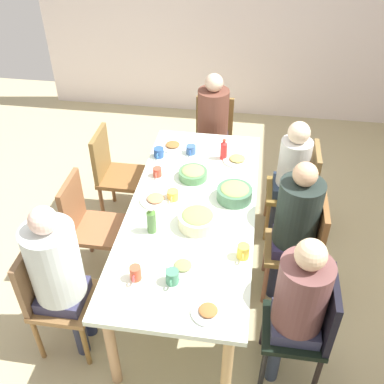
{
  "coord_description": "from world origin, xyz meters",
  "views": [
    {
      "loc": [
        2.52,
        0.38,
        2.9
      ],
      "look_at": [
        0.0,
        0.0,
        0.91
      ],
      "focal_mm": 41.95,
      "sensor_mm": 36.0,
      "label": 1
    }
  ],
  "objects_px": {
    "chair_1": "(87,222)",
    "chair_4": "(113,170)",
    "person_0": "(291,171)",
    "chair_2": "(303,244)",
    "plate_2": "(183,267)",
    "bowl_2": "(235,193)",
    "person_6": "(213,122)",
    "bowl_0": "(197,219)",
    "cup_1": "(243,252)",
    "cup_4": "(135,273)",
    "cup_6": "(191,150)",
    "chair_3": "(52,293)",
    "chair_6": "(213,136)",
    "person_2": "(295,220)",
    "person_5": "(299,301)",
    "plate_1": "(208,312)",
    "person_3": "(58,269)",
    "dining_table": "(192,216)",
    "cup_3": "(173,195)",
    "chair_0": "(299,187)",
    "bowl_1": "(193,173)",
    "cup_0": "(172,277)",
    "plate_0": "(237,160)",
    "bottle_1": "(151,221)",
    "plate_4": "(156,199)",
    "cup_2": "(159,153)",
    "plate_3": "(173,146)",
    "chair_5": "(308,324)",
    "bottle_0": "(224,150)"
  },
  "relations": [
    {
      "from": "bottle_0",
      "to": "plate_0",
      "type": "bearing_deg",
      "value": 78.8
    },
    {
      "from": "person_5",
      "to": "plate_2",
      "type": "xyz_separation_m",
      "value": [
        -0.12,
        -0.73,
        0.05
      ]
    },
    {
      "from": "chair_0",
      "to": "bowl_1",
      "type": "distance_m",
      "value": 1.01
    },
    {
      "from": "person_5",
      "to": "cup_6",
      "type": "xyz_separation_m",
      "value": [
        -1.45,
        -0.88,
        0.07
      ]
    },
    {
      "from": "chair_0",
      "to": "plate_3",
      "type": "xyz_separation_m",
      "value": [
        -0.09,
        -1.14,
        0.26
      ]
    },
    {
      "from": "cup_1",
      "to": "bottle_1",
      "type": "xyz_separation_m",
      "value": [
        -0.16,
        -0.64,
        0.05
      ]
    },
    {
      "from": "chair_3",
      "to": "plate_2",
      "type": "relative_size",
      "value": 4.36
    },
    {
      "from": "person_0",
      "to": "chair_1",
      "type": "distance_m",
      "value": 1.76
    },
    {
      "from": "person_2",
      "to": "chair_5",
      "type": "bearing_deg",
      "value": 7.05
    },
    {
      "from": "person_0",
      "to": "chair_2",
      "type": "height_order",
      "value": "person_0"
    },
    {
      "from": "dining_table",
      "to": "cup_3",
      "type": "xyz_separation_m",
      "value": [
        -0.08,
        -0.16,
        0.11
      ]
    },
    {
      "from": "plate_3",
      "to": "cup_1",
      "type": "distance_m",
      "value": 1.44
    },
    {
      "from": "cup_2",
      "to": "cup_4",
      "type": "distance_m",
      "value": 1.38
    },
    {
      "from": "person_0",
      "to": "chair_2",
      "type": "xyz_separation_m",
      "value": [
        0.72,
        0.09,
        -0.16
      ]
    },
    {
      "from": "plate_2",
      "to": "bowl_2",
      "type": "relative_size",
      "value": 0.77
    },
    {
      "from": "chair_3",
      "to": "plate_0",
      "type": "relative_size",
      "value": 3.72
    },
    {
      "from": "chair_1",
      "to": "person_3",
      "type": "xyz_separation_m",
      "value": [
        0.72,
        0.09,
        0.25
      ]
    },
    {
      "from": "person_6",
      "to": "cup_1",
      "type": "height_order",
      "value": "person_6"
    },
    {
      "from": "person_5",
      "to": "plate_2",
      "type": "height_order",
      "value": "person_5"
    },
    {
      "from": "chair_6",
      "to": "plate_0",
      "type": "distance_m",
      "value": 0.88
    },
    {
      "from": "person_2",
      "to": "chair_6",
      "type": "height_order",
      "value": "person_2"
    },
    {
      "from": "plate_1",
      "to": "cup_3",
      "type": "distance_m",
      "value": 1.07
    },
    {
      "from": "chair_5",
      "to": "cup_6",
      "type": "relative_size",
      "value": 7.55
    },
    {
      "from": "person_6",
      "to": "bowl_0",
      "type": "xyz_separation_m",
      "value": [
        1.56,
        0.07,
        0.09
      ]
    },
    {
      "from": "bottle_1",
      "to": "chair_2",
      "type": "bearing_deg",
      "value": 104.94
    },
    {
      "from": "person_3",
      "to": "plate_1",
      "type": "height_order",
      "value": "person_3"
    },
    {
      "from": "cup_1",
      "to": "cup_6",
      "type": "bearing_deg",
      "value": -156.11
    },
    {
      "from": "chair_5",
      "to": "bottle_0",
      "type": "height_order",
      "value": "bottle_0"
    },
    {
      "from": "plate_4",
      "to": "bowl_0",
      "type": "distance_m",
      "value": 0.42
    },
    {
      "from": "person_3",
      "to": "cup_0",
      "type": "relative_size",
      "value": 10.7
    },
    {
      "from": "plate_4",
      "to": "cup_4",
      "type": "xyz_separation_m",
      "value": [
        0.77,
        0.04,
        0.04
      ]
    },
    {
      "from": "chair_3",
      "to": "chair_6",
      "type": "height_order",
      "value": "same"
    },
    {
      "from": "chair_6",
      "to": "plate_1",
      "type": "relative_size",
      "value": 4.47
    },
    {
      "from": "person_0",
      "to": "chair_4",
      "type": "distance_m",
      "value": 1.61
    },
    {
      "from": "chair_5",
      "to": "plate_4",
      "type": "distance_m",
      "value": 1.39
    },
    {
      "from": "chair_3",
      "to": "cup_2",
      "type": "distance_m",
      "value": 1.47
    },
    {
      "from": "cup_4",
      "to": "bowl_0",
      "type": "bearing_deg",
      "value": 150.46
    },
    {
      "from": "plate_4",
      "to": "bottle_1",
      "type": "bearing_deg",
      "value": 7.96
    },
    {
      "from": "cup_4",
      "to": "cup_6",
      "type": "xyz_separation_m",
      "value": [
        -1.46,
        0.12,
        -0.01
      ]
    },
    {
      "from": "person_0",
      "to": "chair_6",
      "type": "relative_size",
      "value": 1.27
    },
    {
      "from": "cup_3",
      "to": "bowl_0",
      "type": "bearing_deg",
      "value": 40.34
    },
    {
      "from": "cup_1",
      "to": "plate_2",
      "type": "bearing_deg",
      "value": -67.63
    },
    {
      "from": "chair_4",
      "to": "plate_3",
      "type": "bearing_deg",
      "value": 98.79
    },
    {
      "from": "person_2",
      "to": "chair_1",
      "type": "bearing_deg",
      "value": -90.0
    },
    {
      "from": "chair_1",
      "to": "chair_4",
      "type": "distance_m",
      "value": 0.72
    },
    {
      "from": "person_6",
      "to": "plate_4",
      "type": "bearing_deg",
      "value": -12.03
    },
    {
      "from": "dining_table",
      "to": "cup_0",
      "type": "xyz_separation_m",
      "value": [
        0.72,
        -0.01,
        0.12
      ]
    },
    {
      "from": "person_5",
      "to": "bottle_1",
      "type": "height_order",
      "value": "person_5"
    },
    {
      "from": "plate_3",
      "to": "plate_1",
      "type": "bearing_deg",
      "value": 16.98
    },
    {
      "from": "person_0",
      "to": "chair_4",
      "type": "bearing_deg",
      "value": -90.0
    }
  ]
}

